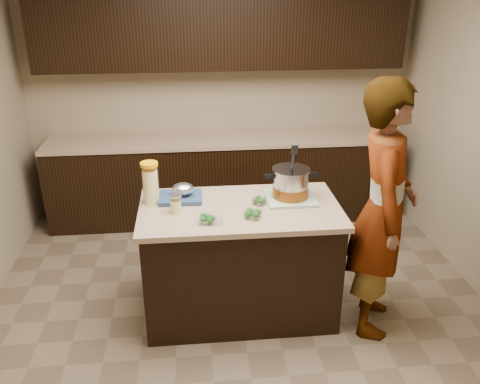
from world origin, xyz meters
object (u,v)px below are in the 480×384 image
object	(u,v)px
stock_pot	(291,185)
person	(383,211)
island	(240,260)
lemonade_pitcher	(151,184)

from	to	relation	value
stock_pot	person	distance (m)	0.69
island	stock_pot	distance (m)	0.69
island	person	world-z (taller)	person
stock_pot	lemonade_pitcher	distance (m)	1.03
stock_pot	person	world-z (taller)	person
person	island	bearing A→B (deg)	94.08
stock_pot	lemonade_pitcher	size ratio (longest dim) A/B	1.29
island	stock_pot	bearing A→B (deg)	15.95
lemonade_pitcher	person	size ratio (longest dim) A/B	0.17
island	lemonade_pitcher	distance (m)	0.88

